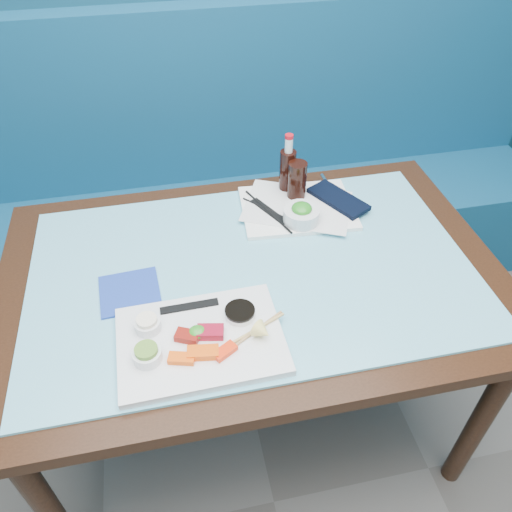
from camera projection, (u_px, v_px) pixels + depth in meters
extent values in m
cube|color=navy|center=(220.00, 239.00, 2.31)|extent=(3.00, 0.55, 0.45)
cube|color=navy|center=(207.00, 123.00, 2.15)|extent=(3.00, 0.12, 0.95)
cube|color=black|center=(252.00, 276.00, 1.41)|extent=(1.40, 0.90, 0.04)
cylinder|color=black|center=(49.00, 509.00, 1.30)|extent=(0.06, 0.06, 0.71)
cylinder|color=black|center=(481.00, 420.00, 1.49)|extent=(0.06, 0.06, 0.71)
cylinder|color=black|center=(68.00, 303.00, 1.84)|extent=(0.06, 0.06, 0.71)
cylinder|color=black|center=(384.00, 257.00, 2.03)|extent=(0.06, 0.06, 0.71)
cube|color=#66B7CC|center=(252.00, 270.00, 1.40)|extent=(1.22, 0.76, 0.01)
cube|color=white|center=(201.00, 341.00, 1.19)|extent=(0.40, 0.29, 0.02)
cube|color=#FF540A|center=(181.00, 358.00, 1.13)|extent=(0.07, 0.04, 0.01)
cube|color=#FB520A|center=(203.00, 353.00, 1.14)|extent=(0.08, 0.05, 0.02)
cube|color=#FF2F0A|center=(225.00, 351.00, 1.15)|extent=(0.06, 0.05, 0.01)
cube|color=maroon|center=(187.00, 336.00, 1.18)|extent=(0.07, 0.05, 0.02)
cube|color=maroon|center=(210.00, 332.00, 1.19)|extent=(0.07, 0.05, 0.02)
ellipsoid|color=#2C871F|center=(198.00, 332.00, 1.18)|extent=(0.05, 0.04, 0.02)
cylinder|color=white|center=(147.00, 355.00, 1.13)|extent=(0.07, 0.07, 0.03)
cylinder|color=#5D8C2D|center=(146.00, 350.00, 1.12)|extent=(0.05, 0.05, 0.01)
cylinder|color=white|center=(148.00, 325.00, 1.20)|extent=(0.08, 0.08, 0.03)
cylinder|color=#FBEDCE|center=(147.00, 320.00, 1.19)|extent=(0.05, 0.05, 0.01)
cylinder|color=white|center=(240.00, 314.00, 1.23)|extent=(0.08, 0.08, 0.02)
cylinder|color=black|center=(240.00, 311.00, 1.23)|extent=(0.08, 0.08, 0.01)
cone|color=#FFE878|center=(263.00, 332.00, 1.17)|extent=(0.06, 0.06, 0.05)
cube|color=black|center=(189.00, 306.00, 1.26)|extent=(0.15, 0.03, 0.00)
cylinder|color=tan|center=(247.00, 334.00, 1.19)|extent=(0.21, 0.10, 0.01)
cylinder|color=#A9804F|center=(251.00, 334.00, 1.19)|extent=(0.18, 0.11, 0.01)
cube|color=white|center=(297.00, 208.00, 1.59)|extent=(0.37, 0.29, 0.01)
cube|color=silver|center=(298.00, 206.00, 1.58)|extent=(0.40, 0.35, 0.00)
cylinder|color=silver|center=(301.00, 215.00, 1.51)|extent=(0.14, 0.14, 0.04)
ellipsoid|color=#26831E|center=(302.00, 208.00, 1.50)|extent=(0.08, 0.08, 0.03)
cylinder|color=black|center=(297.00, 180.00, 1.59)|extent=(0.06, 0.06, 0.12)
cube|color=black|center=(338.00, 199.00, 1.60)|extent=(0.17, 0.22, 0.02)
cylinder|color=silver|center=(326.00, 182.00, 1.68)|extent=(0.01, 0.09, 0.01)
cylinder|color=black|center=(268.00, 211.00, 1.56)|extent=(0.10, 0.24, 0.01)
cylinder|color=black|center=(270.00, 211.00, 1.56)|extent=(0.14, 0.17, 0.01)
cube|color=black|center=(269.00, 211.00, 1.56)|extent=(0.10, 0.16, 0.00)
cylinder|color=black|center=(287.00, 172.00, 1.62)|extent=(0.07, 0.07, 0.15)
cylinder|color=white|center=(289.00, 145.00, 1.55)|extent=(0.03, 0.03, 0.05)
cylinder|color=red|center=(289.00, 137.00, 1.53)|extent=(0.03, 0.03, 0.01)
cube|color=navy|center=(130.00, 292.00, 1.32)|extent=(0.17, 0.17, 0.01)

